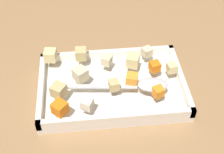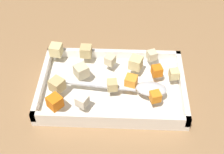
# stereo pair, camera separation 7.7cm
# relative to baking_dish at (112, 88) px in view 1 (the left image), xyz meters

# --- Properties ---
(ground_plane) EXTENTS (4.00, 4.00, 0.00)m
(ground_plane) POSITION_rel_baking_dish_xyz_m (0.01, 0.01, -0.01)
(ground_plane) COLOR #936D47
(baking_dish) EXTENTS (0.36, 0.23, 0.04)m
(baking_dish) POSITION_rel_baking_dish_xyz_m (0.00, 0.00, 0.00)
(baking_dish) COLOR white
(baking_dish) RESTS_ON ground_plane
(carrot_chunk_near_right) EXTENTS (0.03, 0.03, 0.02)m
(carrot_chunk_near_right) POSITION_rel_baking_dish_xyz_m (-0.11, -0.02, 0.04)
(carrot_chunk_near_right) COLOR orange
(carrot_chunk_near_right) RESTS_ON baking_dish
(carrot_chunk_corner_se) EXTENTS (0.03, 0.03, 0.02)m
(carrot_chunk_corner_se) POSITION_rel_baking_dish_xyz_m (-0.10, 0.06, 0.04)
(carrot_chunk_corner_se) COLOR orange
(carrot_chunk_corner_se) RESTS_ON baking_dish
(carrot_chunk_center) EXTENTS (0.04, 0.04, 0.03)m
(carrot_chunk_center) POSITION_rel_baking_dish_xyz_m (0.12, 0.09, 0.04)
(carrot_chunk_center) COLOR orange
(carrot_chunk_center) RESTS_ON baking_dish
(carrot_chunk_corner_nw) EXTENTS (0.03, 0.03, 0.03)m
(carrot_chunk_corner_nw) POSITION_rel_baking_dish_xyz_m (-0.05, 0.02, 0.04)
(carrot_chunk_corner_nw) COLOR orange
(carrot_chunk_corner_nw) RESTS_ON baking_dish
(potato_chunk_front_center) EXTENTS (0.04, 0.04, 0.03)m
(potato_chunk_front_center) POSITION_rel_baking_dish_xyz_m (0.13, 0.04, 0.04)
(potato_chunk_front_center) COLOR tan
(potato_chunk_front_center) RESTS_ON baking_dish
(potato_chunk_heap_top) EXTENTS (0.03, 0.03, 0.02)m
(potato_chunk_heap_top) POSITION_rel_baking_dish_xyz_m (0.00, -0.06, 0.04)
(potato_chunk_heap_top) COLOR beige
(potato_chunk_heap_top) RESTS_ON baking_dish
(potato_chunk_rim_edge) EXTENTS (0.03, 0.03, 0.02)m
(potato_chunk_rim_edge) POSITION_rel_baking_dish_xyz_m (-0.10, -0.08, 0.04)
(potato_chunk_rim_edge) COLOR beige
(potato_chunk_rim_edge) RESTS_ON baking_dish
(potato_chunk_mid_right) EXTENTS (0.03, 0.03, 0.02)m
(potato_chunk_mid_right) POSITION_rel_baking_dish_xyz_m (-0.00, 0.03, 0.04)
(potato_chunk_mid_right) COLOR tan
(potato_chunk_mid_right) RESTS_ON baking_dish
(potato_chunk_corner_ne) EXTENTS (0.04, 0.04, 0.03)m
(potato_chunk_corner_ne) POSITION_rel_baking_dish_xyz_m (-0.06, -0.05, 0.04)
(potato_chunk_corner_ne) COLOR #E0CC89
(potato_chunk_corner_ne) RESTS_ON baking_dish
(potato_chunk_near_spoon) EXTENTS (0.03, 0.03, 0.03)m
(potato_chunk_near_spoon) POSITION_rel_baking_dish_xyz_m (0.07, -0.09, 0.04)
(potato_chunk_near_spoon) COLOR tan
(potato_chunk_near_spoon) RESTS_ON baking_dish
(potato_chunk_near_left) EXTENTS (0.04, 0.04, 0.03)m
(potato_chunk_near_left) POSITION_rel_baking_dish_xyz_m (0.08, -0.01, 0.04)
(potato_chunk_near_left) COLOR beige
(potato_chunk_near_left) RESTS_ON baking_dish
(potato_chunk_corner_sw) EXTENTS (0.03, 0.03, 0.03)m
(potato_chunk_corner_sw) POSITION_rel_baking_dish_xyz_m (0.15, -0.09, 0.04)
(potato_chunk_corner_sw) COLOR #E0CC89
(potato_chunk_corner_sw) RESTS_ON baking_dish
(potato_chunk_under_handle) EXTENTS (0.03, 0.03, 0.02)m
(potato_chunk_under_handle) POSITION_rel_baking_dish_xyz_m (-0.15, -0.02, 0.04)
(potato_chunk_under_handle) COLOR #E0CC89
(potato_chunk_under_handle) RESTS_ON baking_dish
(parsnip_chunk_far_right) EXTENTS (0.03, 0.03, 0.02)m
(parsnip_chunk_far_right) POSITION_rel_baking_dish_xyz_m (0.06, 0.08, 0.04)
(parsnip_chunk_far_right) COLOR silver
(parsnip_chunk_far_right) RESTS_ON baking_dish
(serving_spoon) EXTENTS (0.24, 0.05, 0.02)m
(serving_spoon) POSITION_rel_baking_dish_xyz_m (-0.08, 0.03, 0.04)
(serving_spoon) COLOR silver
(serving_spoon) RESTS_ON baking_dish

